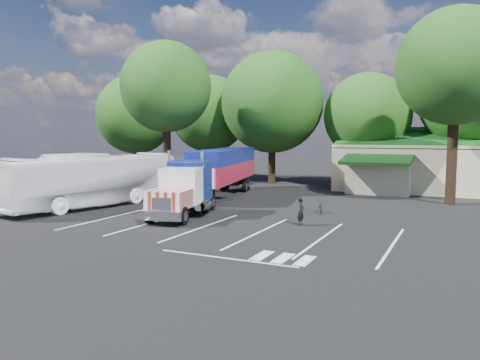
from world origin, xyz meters
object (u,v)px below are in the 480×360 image
at_px(silver_sedan, 431,186).
at_px(semi_truck, 215,171).
at_px(tour_bus, 93,180).
at_px(woman, 301,211).
at_px(bicycle, 321,206).

bearing_deg(silver_sedan, semi_truck, 156.22).
bearing_deg(tour_bus, woman, 9.69).
bearing_deg(woman, tour_bus, 89.43).
relative_size(semi_truck, tour_bus, 1.44).
height_order(semi_truck, silver_sedan, semi_truck).
xyz_separation_m(semi_truck, tour_bus, (-6.16, -5.94, -0.41)).
bearing_deg(semi_truck, silver_sedan, 25.71).
distance_m(woman, silver_sedan, 18.09).
distance_m(woman, bicycle, 4.32).
relative_size(woman, silver_sedan, 0.36).
bearing_deg(bicycle, woman, -108.04).
height_order(semi_truck, woman, semi_truck).
bearing_deg(bicycle, silver_sedan, 46.99).
bearing_deg(silver_sedan, bicycle, -175.00).
bearing_deg(woman, semi_truck, 54.84).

